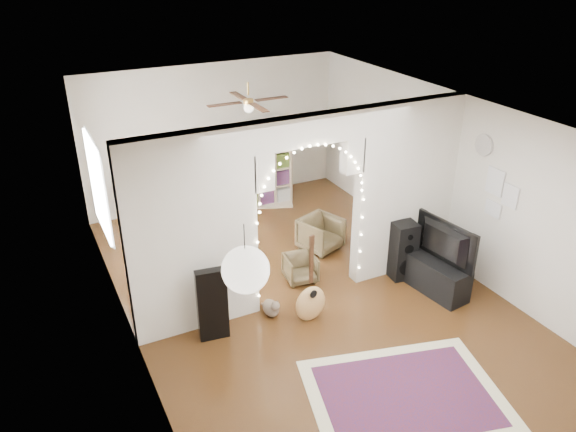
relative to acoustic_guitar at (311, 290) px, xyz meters
name	(u,v)px	position (x,y,z in m)	size (l,w,h in m)	color
floor	(307,293)	(0.26, 0.60, -0.48)	(7.50, 7.50, 0.00)	black
ceiling	(310,114)	(0.26, 0.60, 2.22)	(5.00, 7.50, 0.02)	white
wall_back	(214,135)	(0.26, 4.35, 0.87)	(5.00, 0.02, 2.70)	silver
wall_front	(522,384)	(0.26, -3.15, 0.87)	(5.00, 0.02, 2.70)	silver
wall_left	(124,251)	(-2.24, 0.60, 0.87)	(0.02, 7.50, 2.70)	silver
wall_right	(450,179)	(2.76, 0.60, 0.87)	(0.02, 7.50, 2.70)	silver
divider_wall	(308,206)	(0.26, 0.60, 0.94)	(5.00, 0.20, 2.70)	silver
fairy_lights	(313,201)	(0.26, 0.47, 1.07)	(1.64, 0.04, 1.60)	#FFEABF
window	(98,186)	(-2.21, 2.40, 1.02)	(0.04, 1.20, 1.40)	white
wall_clock	(484,145)	(2.74, 0.00, 1.62)	(0.31, 0.31, 0.03)	white
picture_frames	(499,194)	(2.74, -0.40, 1.02)	(0.02, 0.50, 0.70)	white
paper_lantern	(246,270)	(-1.64, -1.80, 1.77)	(0.40, 0.40, 0.40)	white
ceiling_fan	(248,101)	(0.26, 2.60, 1.92)	(1.10, 1.10, 0.30)	#BB8E3E
area_rug	(405,395)	(0.28, -1.75, -0.48)	(2.19, 1.65, 0.02)	maroon
guitar_case	(212,305)	(-1.30, 0.24, 0.03)	(0.39, 0.13, 1.02)	black
acoustic_guitar	(311,290)	(0.00, 0.00, 0.00)	(0.47, 0.25, 1.11)	tan
tabby_cat	(271,308)	(-0.43, 0.33, -0.36)	(0.22, 0.48, 0.31)	brown
floor_speaker	(403,251)	(1.78, 0.34, -0.03)	(0.39, 0.35, 0.92)	black
media_console	(436,277)	(1.98, -0.21, -0.23)	(0.40, 1.00, 0.50)	black
tv	(440,243)	(1.98, -0.21, 0.33)	(1.07, 0.14, 0.62)	black
bookcase	(256,171)	(0.84, 3.73, 0.24)	(1.40, 0.36, 1.44)	beige
dining_table	(176,180)	(-0.63, 4.10, 0.20)	(1.26, 0.89, 0.76)	brown
flower_vase	(175,171)	(-0.63, 4.10, 0.37)	(0.18, 0.18, 0.19)	white
dining_chair_left	(300,268)	(0.35, 0.95, -0.27)	(0.45, 0.46, 0.42)	brown
dining_chair_right	(321,234)	(1.10, 1.66, -0.20)	(0.61, 0.62, 0.57)	brown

